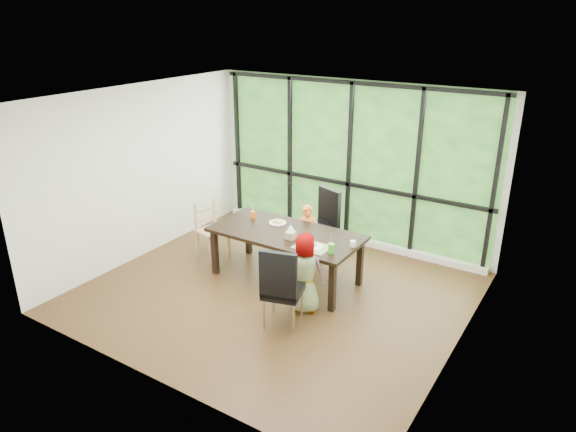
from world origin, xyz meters
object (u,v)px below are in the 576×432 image
Objects in this scene: chair_interior_leather at (283,285)px; dining_table at (286,256)px; child_older at (303,272)px; tissue_box at (291,235)px; orange_cup at (253,215)px; chair_end_beech at (212,231)px; white_mug at (353,244)px; green_cup at (331,248)px; chair_window_leather at (320,224)px; child_toddler at (308,235)px; plate_near at (313,247)px; plate_far at (278,223)px.

dining_table is at bearing -74.61° from chair_interior_leather.
child_older reaches higher than tissue_box.
child_older is 10.21× the size of orange_cup.
child_older is (2.02, -0.58, 0.09)m from chair_end_beech.
green_cup is at bearing -113.23° from white_mug.
dining_table is 2.01× the size of chair_interior_leather.
green_cup is 0.70m from tissue_box.
chair_window_leather is 10.17× the size of orange_cup.
child_older is (0.64, -1.20, 0.07)m from child_toddler.
dining_table is at bearing -71.79° from chair_window_leather.
child_older is 1.58m from orange_cup.
chair_interior_leather is 10.17× the size of orange_cup.
chair_end_beech is at bearing -42.64° from chair_interior_leather.
chair_end_beech is 11.28× the size of white_mug.
chair_end_beech is (-1.38, 0.00, 0.08)m from dining_table.
chair_interior_leather is 8.80× the size of tissue_box.
green_cup reaches higher than white_mug.
green_cup reaches higher than orange_cup.
child_toddler reaches higher than tissue_box.
green_cup is (1.59, -0.46, 0.01)m from orange_cup.
chair_interior_leather is at bearing -110.78° from white_mug.
green_cup is 0.37m from white_mug.
chair_interior_leather is 0.43m from child_older.
plate_near is (0.59, -0.86, 0.28)m from child_toddler.
child_toddler is 11.96× the size of white_mug.
orange_cup is at bearing 176.20° from white_mug.
child_toddler is at bearing -52.38° from chair_end_beech.
plate_near is at bearing -144.13° from white_mug.
chair_interior_leather is 0.80m from plate_near.
dining_table is 0.99m from chair_window_leather.
child_toddler is at bearing 124.45° from plate_near.
green_cup is (2.26, -0.27, 0.37)m from chair_end_beech.
dining_table is at bearing 162.82° from green_cup.
child_older is 0.67m from tissue_box.
chair_end_beech is (-1.99, 1.02, -0.09)m from chair_interior_leather.
dining_table is at bearing 158.05° from plate_near.
green_cup is 1.10× the size of tissue_box.
orange_cup is 0.87× the size of tissue_box.
dining_table is 0.74m from plate_near.
child_toddler is at bearing 103.14° from tissue_box.
white_mug is (0.15, 0.34, -0.03)m from green_cup.
plate_far is 1.25m from green_cup.
child_toddler is at bearing -73.18° from chair_window_leather.
white_mug is at bearing 4.10° from dining_table.
dining_table is at bearing -76.64° from chair_end_beech.
plate_far is (-0.30, -0.77, 0.22)m from chair_window_leather.
orange_cup is 0.79× the size of green_cup.
child_toddler is 3.80× the size of plate_near.
chair_window_leather is at bearing 124.53° from green_cup.
chair_interior_leather is at bearing -109.63° from green_cup.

